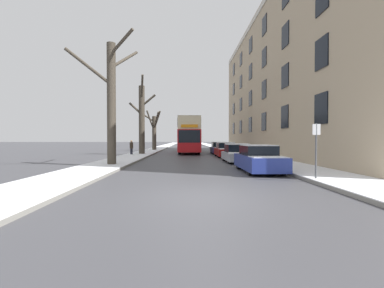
{
  "coord_description": "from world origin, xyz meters",
  "views": [
    {
      "loc": [
        -0.65,
        -7.69,
        1.75
      ],
      "look_at": [
        -0.01,
        19.56,
        1.24
      ],
      "focal_mm": 24.0,
      "sensor_mm": 36.0,
      "label": 1
    }
  ],
  "objects": [
    {
      "name": "parked_car_2",
      "position": [
        3.25,
        17.46,
        0.68
      ],
      "size": [
        1.84,
        4.35,
        1.46
      ],
      "color": "maroon",
      "rests_on": "ground"
    },
    {
      "name": "pedestrian_left_sidewalk",
      "position": [
        -6.43,
        19.57,
        0.91
      ],
      "size": [
        0.36,
        0.36,
        1.65
      ],
      "rotation": [
        0.0,
        0.0,
        2.29
      ],
      "color": "black",
      "rests_on": "ground"
    },
    {
      "name": "ground_plane",
      "position": [
        0.0,
        0.0,
        0.0
      ],
      "size": [
        320.0,
        320.0,
        0.0
      ],
      "primitive_type": "plane",
      "color": "#424247"
    },
    {
      "name": "terrace_facade_right",
      "position": [
        11.71,
        20.67,
        8.02
      ],
      "size": [
        9.1,
        37.2,
        16.03
      ],
      "color": "tan",
      "rests_on": "ground"
    },
    {
      "name": "street_sign_post",
      "position": [
        4.64,
        2.6,
        1.38
      ],
      "size": [
        0.32,
        0.07,
        2.4
      ],
      "color": "#4C4F54",
      "rests_on": "ground"
    },
    {
      "name": "parked_car_1",
      "position": [
        3.25,
        11.73,
        0.65
      ],
      "size": [
        1.88,
        4.16,
        1.43
      ],
      "color": "#9EA3AD",
      "rests_on": "ground"
    },
    {
      "name": "parked_car_0",
      "position": [
        3.25,
        5.95,
        0.68
      ],
      "size": [
        1.85,
        4.3,
        1.45
      ],
      "color": "navy",
      "rests_on": "ground"
    },
    {
      "name": "bare_tree_left_1",
      "position": [
        -5.53,
        20.75,
        4.14
      ],
      "size": [
        2.97,
        3.39,
        8.46
      ],
      "color": "#423A30",
      "rests_on": "ground"
    },
    {
      "name": "bare_tree_left_0",
      "position": [
        -5.44,
        8.91,
        4.32
      ],
      "size": [
        4.24,
        3.88,
        8.43
      ],
      "color": "#423A30",
      "rests_on": "ground"
    },
    {
      "name": "parked_car_3",
      "position": [
        3.25,
        22.74,
        0.66
      ],
      "size": [
        1.75,
        4.1,
        1.43
      ],
      "color": "navy",
      "rests_on": "ground"
    },
    {
      "name": "sidewalk_right",
      "position": [
        5.78,
        53.0,
        0.08
      ],
      "size": [
        2.88,
        130.0,
        0.16
      ],
      "color": "gray",
      "rests_on": "ground"
    },
    {
      "name": "bare_tree_left_2",
      "position": [
        -5.51,
        31.3,
        3.18
      ],
      "size": [
        3.62,
        5.1,
        6.06
      ],
      "color": "#423A30",
      "rests_on": "ground"
    },
    {
      "name": "double_decker_bus",
      "position": [
        -0.29,
        24.99,
        2.44
      ],
      "size": [
        2.6,
        10.9,
        4.31
      ],
      "color": "red",
      "rests_on": "ground"
    },
    {
      "name": "sidewalk_left",
      "position": [
        -5.78,
        53.0,
        0.08
      ],
      "size": [
        2.88,
        130.0,
        0.16
      ],
      "color": "gray",
      "rests_on": "ground"
    }
  ]
}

